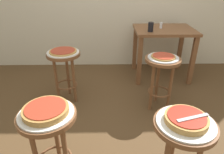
# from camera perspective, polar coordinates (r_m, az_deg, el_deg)

# --- Properties ---
(ground_plane) EXTENTS (6.00, 6.00, 0.00)m
(ground_plane) POSITION_cam_1_polar(r_m,az_deg,el_deg) (2.34, 3.02, -12.41)
(ground_plane) COLOR brown
(stool_foreground) EXTENTS (0.40, 0.40, 0.64)m
(stool_foreground) POSITION_cam_1_polar(r_m,az_deg,el_deg) (1.50, 18.85, -16.90)
(stool_foreground) COLOR brown
(stool_foreground) RESTS_ON ground_plane
(serving_plate_foreground) EXTENTS (0.37, 0.37, 0.01)m
(serving_plate_foreground) POSITION_cam_1_polar(r_m,az_deg,el_deg) (1.39, 19.89, -11.91)
(serving_plate_foreground) COLOR white
(serving_plate_foreground) RESTS_ON stool_foreground
(pizza_foreground) EXTENTS (0.27, 0.27, 0.05)m
(pizza_foreground) POSITION_cam_1_polar(r_m,az_deg,el_deg) (1.38, 20.08, -10.98)
(pizza_foreground) COLOR tan
(pizza_foreground) RESTS_ON serving_plate_foreground
(stool_middle) EXTENTS (0.40, 0.40, 0.64)m
(stool_middle) POSITION_cam_1_polar(r_m,az_deg,el_deg) (1.56, -17.01, -14.61)
(stool_middle) COLOR brown
(stool_middle) RESTS_ON ground_plane
(serving_plate_middle) EXTENTS (0.37, 0.37, 0.01)m
(serving_plate_middle) POSITION_cam_1_polar(r_m,az_deg,el_deg) (1.45, -17.91, -9.66)
(serving_plate_middle) COLOR white
(serving_plate_middle) RESTS_ON stool_middle
(pizza_middle) EXTENTS (0.31, 0.31, 0.05)m
(pizza_middle) POSITION_cam_1_polar(r_m,az_deg,el_deg) (1.44, -18.07, -8.76)
(pizza_middle) COLOR #B78442
(pizza_middle) RESTS_ON serving_plate_middle
(stool_leftside) EXTENTS (0.40, 0.40, 0.64)m
(stool_leftside) POSITION_cam_1_polar(r_m,az_deg,el_deg) (2.40, 13.70, 1.56)
(stool_leftside) COLOR brown
(stool_leftside) RESTS_ON ground_plane
(serving_plate_leftside) EXTENTS (0.34, 0.34, 0.01)m
(serving_plate_leftside) POSITION_cam_1_polar(r_m,az_deg,el_deg) (2.33, 14.14, 5.26)
(serving_plate_leftside) COLOR silver
(serving_plate_leftside) RESTS_ON stool_leftside
(pizza_leftside) EXTENTS (0.26, 0.26, 0.02)m
(pizza_leftside) POSITION_cam_1_polar(r_m,az_deg,el_deg) (2.33, 14.19, 5.63)
(pizza_leftside) COLOR #B78442
(pizza_leftside) RESTS_ON serving_plate_leftside
(stool_rear) EXTENTS (0.40, 0.40, 0.64)m
(stool_rear) POSITION_cam_1_polar(r_m,az_deg,el_deg) (2.55, -13.13, 3.22)
(stool_rear) COLOR brown
(stool_rear) RESTS_ON ground_plane
(serving_plate_rear) EXTENTS (0.38, 0.38, 0.01)m
(serving_plate_rear) POSITION_cam_1_polar(r_m,az_deg,el_deg) (2.49, -13.54, 6.74)
(serving_plate_rear) COLOR white
(serving_plate_rear) RESTS_ON stool_rear
(pizza_rear) EXTENTS (0.32, 0.32, 0.02)m
(pizza_rear) POSITION_cam_1_polar(r_m,az_deg,el_deg) (2.48, -13.58, 7.09)
(pizza_rear) COLOR tan
(pizza_rear) RESTS_ON serving_plate_rear
(dining_table) EXTENTS (0.86, 0.66, 0.76)m
(dining_table) POSITION_cam_1_polar(r_m,az_deg,el_deg) (3.17, 14.21, 10.57)
(dining_table) COLOR brown
(dining_table) RESTS_ON ground_plane
(cup_near_edge) EXTENTS (0.07, 0.07, 0.13)m
(cup_near_edge) POSITION_cam_1_polar(r_m,az_deg,el_deg) (2.90, 10.80, 13.60)
(cup_near_edge) COLOR black
(cup_near_edge) RESTS_ON dining_table
(condiment_shaker) EXTENTS (0.04, 0.04, 0.08)m
(condiment_shaker) POSITION_cam_1_polar(r_m,az_deg,el_deg) (3.12, 13.56, 13.87)
(condiment_shaker) COLOR white
(condiment_shaker) RESTS_ON dining_table
(pizza_server_knife) EXTENTS (0.22, 0.09, 0.01)m
(pizza_server_knife) POSITION_cam_1_polar(r_m,az_deg,el_deg) (1.36, 21.74, -10.51)
(pizza_server_knife) COLOR silver
(pizza_server_knife) RESTS_ON pizza_foreground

